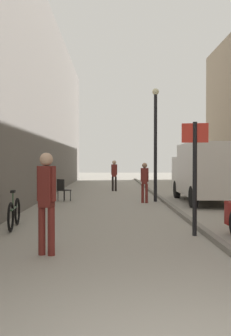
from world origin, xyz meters
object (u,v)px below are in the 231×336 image
Objects in this scene: pedestrian_mid_block at (114,173)px; bicycle_leaning at (14,213)px; lamp_post at (155,137)px; street_sign_post at (195,168)px; pedestrian_far_crossing at (145,180)px; pedestrian_main_foreground at (46,196)px; cafe_chair_near_window at (63,188)px; delivery_van at (207,171)px.

bicycle_leaning is (-2.65, -11.66, -0.63)m from pedestrian_mid_block.
lamp_post is 7.91m from bicycle_leaning.
street_sign_post is 1.47× the size of bicycle_leaning.
lamp_post reaches higher than pedestrian_far_crossing.
pedestrian_main_foreground is 9.11m from cafe_chair_near_window.
street_sign_post is at bearing -70.70° from pedestrian_far_crossing.
lamp_post is (-0.04, 7.19, 1.18)m from street_sign_post.
delivery_van is at bearing 36.43° from bicycle_leaning.
bicycle_leaning is (-4.38, 1.01, -1.16)m from street_sign_post.
pedestrian_mid_block is 1.85× the size of cafe_chair_near_window.
pedestrian_main_foreground is at bearing -120.46° from delivery_van.
cafe_chair_near_window is (-6.01, 0.50, -0.74)m from delivery_van.
delivery_van is 6.08m from cafe_chair_near_window.
pedestrian_main_foreground is at bearing -70.41° from bicycle_leaning.
pedestrian_mid_block is at bearing -72.52° from street_sign_post.
pedestrian_mid_block is 6.09m from pedestrian_far_crossing.
delivery_van is 2.95× the size of bicycle_leaning.
delivery_van reaches higher than pedestrian_main_foreground.
delivery_van is (3.78, -5.83, 0.28)m from pedestrian_mid_block.
lamp_post is at bearing 49.24° from bicycle_leaning.
pedestrian_far_crossing reaches higher than cafe_chair_near_window.
cafe_chair_near_window is at bearing -68.47° from pedestrian_main_foreground.
bicycle_leaning is 1.88× the size of cafe_chair_near_window.
pedestrian_main_foreground is 1.05× the size of bicycle_leaning.
pedestrian_mid_block reaches higher than cafe_chair_near_window.
cafe_chair_near_window is at bearing -175.92° from pedestrian_far_crossing.
lamp_post is (0.50, 0.51, 1.78)m from pedestrian_far_crossing.
pedestrian_mid_block is 6.96m from delivery_van.
bicycle_leaning is at bearing -125.02° from lamp_post.
pedestrian_mid_block is 0.33× the size of delivery_van.
pedestrian_main_foreground is 3.57m from street_sign_post.
street_sign_post is at bearing -68.87° from pedestrian_mid_block.
pedestrian_mid_block is 11.97m from bicycle_leaning.
pedestrian_main_foreground reaches higher than cafe_chair_near_window.
delivery_van is (2.59, 0.14, 0.35)m from pedestrian_far_crossing.
street_sign_post reaches higher than pedestrian_main_foreground.
pedestrian_far_crossing is at bearing 50.23° from bicycle_leaning.
delivery_van is 7.13m from street_sign_post.
pedestrian_mid_block is at bearing 107.94° from cafe_chair_near_window.
lamp_post is 5.06× the size of cafe_chair_near_window.
lamp_post is (3.04, 8.92, 1.65)m from pedestrian_main_foreground.
cafe_chair_near_window is at bearing 178.07° from lamp_post.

